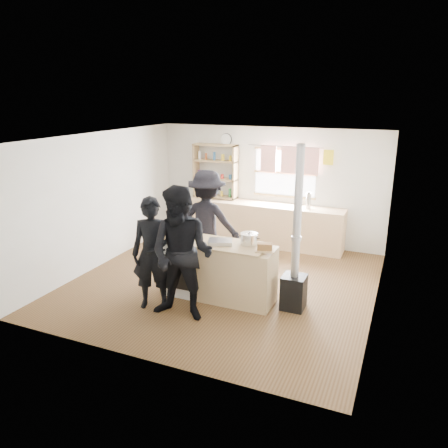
{
  "coord_description": "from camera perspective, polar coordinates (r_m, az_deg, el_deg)",
  "views": [
    {
      "loc": [
        2.76,
        -6.43,
        3.17
      ],
      "look_at": [
        0.05,
        -0.1,
        1.1
      ],
      "focal_mm": 35.0,
      "sensor_mm": 36.0,
      "label": 1
    }
  ],
  "objects": [
    {
      "name": "ground",
      "position": [
        7.68,
        -0.07,
        -7.67
      ],
      "size": [
        5.0,
        5.0,
        0.01
      ],
      "primitive_type": "cube",
      "color": "brown",
      "rests_on": "ground"
    },
    {
      "name": "flue_heater",
      "position": [
        6.65,
        9.23,
        -5.82
      ],
      "size": [
        0.35,
        0.35,
        2.5
      ],
      "color": "black",
      "rests_on": "ground"
    },
    {
      "name": "bread_board",
      "position": [
        6.47,
        5.34,
        -3.11
      ],
      "size": [
        0.32,
        0.27,
        0.12
      ],
      "color": "tan",
      "rests_on": "cooking_island"
    },
    {
      "name": "shelving_unit",
      "position": [
        9.76,
        -1.13,
        6.95
      ],
      "size": [
        1.0,
        0.28,
        1.2
      ],
      "color": "tan",
      "rests_on": "back_counter"
    },
    {
      "name": "stockpot_stove",
      "position": [
        7.15,
        -3.89,
        -0.82
      ],
      "size": [
        0.25,
        0.25,
        0.2
      ],
      "color": "#B4B4B7",
      "rests_on": "cooking_island"
    },
    {
      "name": "person_far",
      "position": [
        7.86,
        -2.22,
        0.25
      ],
      "size": [
        1.27,
        0.8,
        1.88
      ],
      "primitive_type": "imported",
      "rotation": [
        0.0,
        0.0,
        3.23
      ],
      "color": "black",
      "rests_on": "ground"
    },
    {
      "name": "stockpot_counter",
      "position": [
        6.72,
        3.29,
        -1.95
      ],
      "size": [
        0.27,
        0.27,
        0.2
      ],
      "color": "silver",
      "rests_on": "cooking_island"
    },
    {
      "name": "cooking_island",
      "position": [
        6.98,
        -0.76,
        -6.06
      ],
      "size": [
        1.97,
        0.64,
        0.93
      ],
      "color": "white",
      "rests_on": "ground"
    },
    {
      "name": "person_near_right",
      "position": [
        6.21,
        -5.52,
        -3.97
      ],
      "size": [
        1.0,
        0.8,
        1.96
      ],
      "primitive_type": "imported",
      "rotation": [
        0.0,
        0.0,
        0.07
      ],
      "color": "black",
      "rests_on": "ground"
    },
    {
      "name": "person_near_left",
      "position": [
        6.63,
        -9.29,
        -3.85
      ],
      "size": [
        0.73,
        0.6,
        1.73
      ],
      "primitive_type": "imported",
      "rotation": [
        0.0,
        0.0,
        0.35
      ],
      "color": "black",
      "rests_on": "ground"
    },
    {
      "name": "roast_tray",
      "position": [
        6.75,
        -0.49,
        -2.32
      ],
      "size": [
        0.44,
        0.38,
        0.06
      ],
      "color": "silver",
      "rests_on": "cooking_island"
    },
    {
      "name": "skillet_greens",
      "position": [
        6.98,
        -6.39,
        -1.83
      ],
      "size": [
        0.33,
        0.33,
        0.05
      ],
      "color": "black",
      "rests_on": "cooking_island"
    },
    {
      "name": "thermos",
      "position": [
        9.09,
        10.98,
        3.0
      ],
      "size": [
        0.1,
        0.1,
        0.32
      ],
      "primitive_type": "cylinder",
      "color": "silver",
      "rests_on": "back_counter"
    },
    {
      "name": "back_counter",
      "position": [
        9.48,
        5.23,
        -0.02
      ],
      "size": [
        3.4,
        0.55,
        0.9
      ],
      "primitive_type": "cube",
      "color": "#DAB383",
      "rests_on": "ground"
    }
  ]
}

